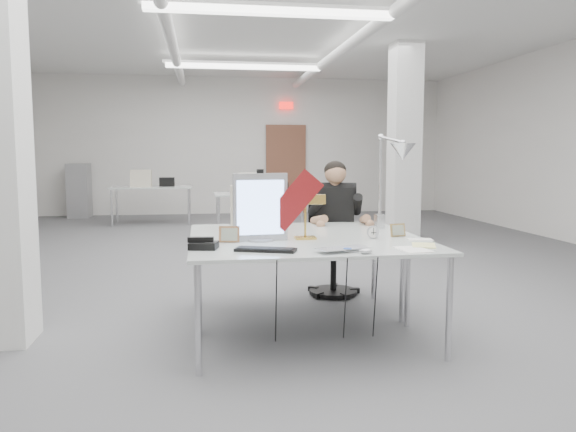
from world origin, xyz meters
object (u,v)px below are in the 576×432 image
Objects in this scene: laptop at (348,251)px; desk_phone at (204,245)px; monitor at (260,207)px; architect_lamp at (390,175)px; desk_main at (316,247)px; seated_person at (335,206)px; office_chair at (334,244)px; bankers_lamp at (305,215)px; beige_monitor at (257,208)px.

laptop is 1.96× the size of desk_phone.
architect_lamp is (1.12, 0.34, 0.22)m from monitor.
architect_lamp is at bearing 34.89° from desk_phone.
monitor is at bearing 141.88° from desk_main.
seated_person reaches higher than monitor.
office_chair reaches higher than desk_phone.
architect_lamp reaches higher than laptop.
architect_lamp reaches higher than bankers_lamp.
laptop is 0.69m from bankers_lamp.
monitor is 0.65m from beige_monitor.
desk_main is 1.84× the size of seated_person.
laptop is at bearing -5.86° from desk_phone.
architect_lamp is (1.55, 0.64, 0.45)m from desk_phone.
monitor is 2.73× the size of desk_phone.
architect_lamp is at bearing 39.72° from laptop.
laptop is 0.38× the size of architect_lamp.
beige_monitor is at bearing 144.60° from architect_lamp.
seated_person is at bearing 24.81° from beige_monitor.
desk_phone is at bearing -115.36° from office_chair.
laptop is 0.99m from desk_phone.
monitor reaches higher than desk_phone.
monitor is 1.19m from architect_lamp.
seated_person is 1.95m from desk_phone.
monitor reaches higher than beige_monitor.
desk_phone is at bearing -177.08° from architect_lamp.
seated_person is at bearing 61.43° from laptop.
office_chair is at bearing 49.39° from monitor.
bankers_lamp is 0.39× the size of architect_lamp.
monitor reaches higher than laptop.
bankers_lamp is (-0.02, 0.33, 0.20)m from desk_main.
desk_phone is (-0.78, -0.34, -0.16)m from bankers_lamp.
bankers_lamp is 0.86m from desk_phone.
office_chair is 1.08m from beige_monitor.
monitor is 0.54× the size of architect_lamp.
desk_main is at bearing -93.02° from office_chair.
monitor is at bearing -110.37° from office_chair.
bankers_lamp is 1.98× the size of desk_phone.
beige_monitor is at bearing -132.92° from seated_person.
seated_person is 1.45m from monitor.
seated_person is at bearing -75.06° from office_chair.
seated_person reaches higher than laptop.
architect_lamp is at bearing 39.81° from desk_main.
desk_main is 3.54× the size of monitor.
office_chair is 5.50× the size of desk_phone.
bankers_lamp is at bearing -178.27° from architect_lamp.
architect_lamp reaches higher than desk_phone.
desk_main is at bearing 13.28° from desk_phone.
beige_monitor is at bearing 76.47° from desk_phone.
seated_person is 2.68× the size of laptop.
laptop is at bearing -76.57° from beige_monitor.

